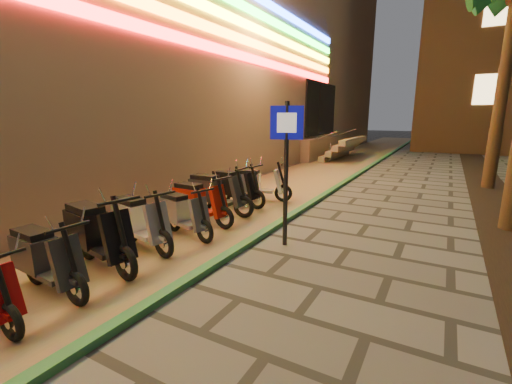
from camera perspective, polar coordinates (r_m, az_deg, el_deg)
The scene contains 13 objects.
ground at distance 3.80m, azimuth -17.93°, elevation -27.72°, with size 120.00×120.00×0.00m, color #474442.
parking_strip at distance 13.06m, azimuth 6.85°, elevation 1.82°, with size 3.40×60.00×0.01m, color #8C7251.
green_curb at distance 12.52m, azimuth 14.07°, elevation 1.28°, with size 0.18×60.00×0.10m, color #286B3A.
mall_building at distance 21.93m, azimuth -29.00°, elevation 24.45°, with size 24.23×44.00×15.00m.
pedestrian_sign at distance 6.26m, azimuth 5.07°, elevation 6.22°, with size 0.56×0.24×2.68m.
scooter_6 at distance 5.67m, azimuth -31.87°, elevation -9.36°, with size 1.59×0.56×1.12m.
scooter_7 at distance 6.17m, azimuth -25.18°, elevation -6.21°, with size 1.84×0.79×1.29m.
scooter_8 at distance 6.75m, azimuth -19.06°, elevation -4.54°, with size 1.69×0.76×1.19m.
scooter_9 at distance 7.21m, azimuth -12.34°, elevation -3.42°, with size 1.54×0.72×1.09m.
scooter_10 at distance 7.93m, azimuth -9.78°, elevation -1.57°, with size 1.67×0.60×1.17m.
scooter_11 at distance 8.64m, azimuth -7.01°, elevation -0.05°, with size 1.78×0.63×1.26m.
scooter_12 at distance 9.42m, azimuth -3.96°, elevation 0.92°, with size 1.71×0.61×1.20m.
scooter_13 at distance 9.90m, azimuth 0.10°, elevation 1.41°, with size 1.63×0.87×1.16m.
Camera 1 is at (2.24, -1.89, 2.42)m, focal length 24.00 mm.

